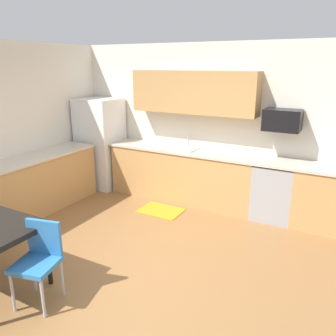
% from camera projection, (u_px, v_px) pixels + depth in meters
% --- Properties ---
extents(ground_plane, '(12.00, 12.00, 0.00)m').
position_uv_depth(ground_plane, '(128.00, 269.00, 4.10)').
color(ground_plane, olive).
extents(wall_back, '(5.80, 0.10, 2.70)m').
position_uv_depth(wall_back, '(214.00, 124.00, 5.92)').
color(wall_back, silver).
rests_on(wall_back, ground).
extents(cabinet_run_back, '(2.64, 0.60, 0.90)m').
position_uv_depth(cabinet_run_back, '(182.00, 175.00, 6.09)').
color(cabinet_run_back, tan).
rests_on(cabinet_run_back, ground).
extents(cabinet_run_back_right, '(0.91, 0.60, 0.90)m').
position_uv_depth(cabinet_run_back_right, '(327.00, 200.00, 5.00)').
color(cabinet_run_back_right, tan).
rests_on(cabinet_run_back_right, ground).
extents(cabinet_run_left, '(0.60, 2.00, 0.90)m').
position_uv_depth(cabinet_run_left, '(41.00, 183.00, 5.69)').
color(cabinet_run_left, tan).
rests_on(cabinet_run_left, ground).
extents(countertop_back, '(4.80, 0.64, 0.04)m').
position_uv_depth(countertop_back, '(205.00, 153.00, 5.75)').
color(countertop_back, beige).
rests_on(countertop_back, cabinet_run_back).
extents(countertop_left, '(0.64, 2.00, 0.04)m').
position_uv_depth(countertop_left, '(38.00, 156.00, 5.55)').
color(countertop_left, beige).
rests_on(countertop_left, cabinet_run_left).
extents(upper_cabinets_back, '(2.20, 0.34, 0.70)m').
position_uv_depth(upper_cabinets_back, '(193.00, 92.00, 5.71)').
color(upper_cabinets_back, tan).
extents(refrigerator, '(0.76, 0.70, 1.72)m').
position_uv_depth(refrigerator, '(101.00, 143.00, 6.71)').
color(refrigerator, white).
rests_on(refrigerator, ground).
extents(oven_range, '(0.60, 0.60, 0.91)m').
position_uv_depth(oven_range, '(274.00, 191.00, 5.34)').
color(oven_range, '#999BA0').
rests_on(oven_range, ground).
extents(microwave, '(0.54, 0.36, 0.32)m').
position_uv_depth(microwave, '(282.00, 120.00, 5.11)').
color(microwave, black).
extents(sink_basin, '(0.48, 0.40, 0.14)m').
position_uv_depth(sink_basin, '(183.00, 152.00, 5.95)').
color(sink_basin, '#A5A8AD').
rests_on(sink_basin, countertop_back).
extents(sink_faucet, '(0.02, 0.02, 0.24)m').
position_uv_depth(sink_faucet, '(188.00, 141.00, 6.05)').
color(sink_faucet, '#B2B5BA').
rests_on(sink_faucet, countertop_back).
extents(chair_near_table, '(0.48, 0.48, 0.85)m').
position_uv_depth(chair_near_table, '(39.00, 256.00, 3.44)').
color(chair_near_table, '#2D72B7').
rests_on(chair_near_table, ground).
extents(floor_mat, '(0.70, 0.50, 0.01)m').
position_uv_depth(floor_mat, '(161.00, 211.00, 5.70)').
color(floor_mat, orange).
rests_on(floor_mat, ground).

